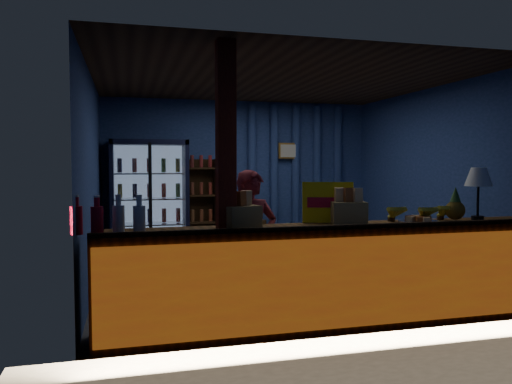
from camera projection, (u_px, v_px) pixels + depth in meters
The scene contains 19 objects.
ground at pixel (277, 280), 6.57m from camera, with size 4.60×4.60×0.00m, color #515154.
room_walls at pixel (277, 160), 6.48m from camera, with size 4.60×4.60×4.60m.
counter at pixel (336, 275), 4.69m from camera, with size 4.40×0.57×0.99m.
support_post at pixel (226, 190), 4.39m from camera, with size 0.16×0.16×2.60m, color maroon.
beverage_cooler at pixel (149, 201), 7.98m from camera, with size 1.20×0.62×1.90m.
bottle_shelf at pixel (201, 207), 8.33m from camera, with size 0.50×0.28×1.60m.
curtain_folds at pixel (296, 176), 8.81m from camera, with size 1.74×0.14×2.50m.
framed_picture at pixel (289, 151), 8.71m from camera, with size 0.36×0.04×0.28m.
shopkeeper at pixel (252, 244), 4.97m from camera, with size 0.53×0.35×1.47m, color maroon.
green_chair at pixel (282, 241), 8.06m from camera, with size 0.58×0.60×0.55m, color #5FBF6C.
side_table at pixel (263, 243), 7.96m from camera, with size 0.68×0.58×0.63m.
yellow_sign at pixel (328, 202), 4.88m from camera, with size 0.51×0.24×0.40m.
soda_bottles at pixel (108, 218), 4.09m from camera, with size 0.60×0.18×0.32m.
snack_box_left at pixel (348, 211), 4.81m from camera, with size 0.38×0.34×0.35m.
snack_box_centre at pixel (240, 215), 4.44m from camera, with size 0.39×0.35×0.34m.
pastry_tray at pixel (420, 221), 4.85m from camera, with size 0.42×0.42×0.07m.
banana_bunches at pixel (420, 213), 4.99m from camera, with size 0.81×0.31×0.18m.
table_lamp at pixel (478, 179), 5.10m from camera, with size 0.27×0.27×0.54m.
pineapple at pixel (455, 207), 5.04m from camera, with size 0.19×0.19×0.33m.
Camera 1 is at (-1.90, -6.21, 1.53)m, focal length 35.00 mm.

